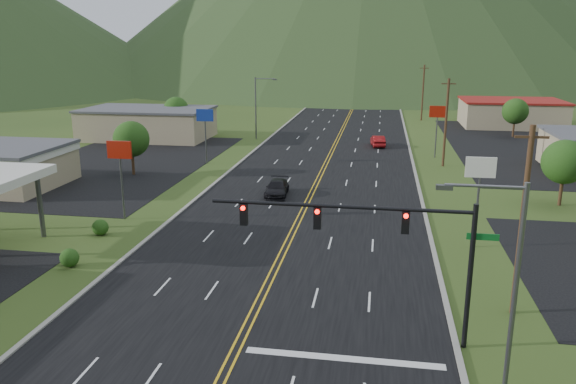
% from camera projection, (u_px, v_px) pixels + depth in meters
% --- Properties ---
extents(traffic_signal, '(13.10, 0.43, 7.00)m').
position_uv_depth(traffic_signal, '(382.00, 235.00, 25.65)').
color(traffic_signal, black).
rests_on(traffic_signal, ground).
extents(streetlight_east, '(3.28, 0.25, 9.00)m').
position_uv_depth(streetlight_east, '(507.00, 280.00, 21.13)').
color(streetlight_east, '#59595E').
rests_on(streetlight_east, ground).
extents(streetlight_west, '(3.28, 0.25, 9.00)m').
position_uv_depth(streetlight_west, '(258.00, 104.00, 81.94)').
color(streetlight_west, '#59595E').
rests_on(streetlight_west, ground).
extents(building_west_far, '(18.40, 11.40, 4.50)m').
position_uv_depth(building_west_far, '(148.00, 123.00, 83.38)').
color(building_west_far, tan).
rests_on(building_west_far, ground).
extents(building_east_far, '(16.40, 12.40, 4.50)m').
position_uv_depth(building_east_far, '(511.00, 113.00, 95.47)').
color(building_east_far, tan).
rests_on(building_east_far, ground).
extents(pole_sign_west_a, '(2.00, 0.18, 6.40)m').
position_uv_depth(pole_sign_west_a, '(120.00, 158.00, 44.22)').
color(pole_sign_west_a, '#59595E').
rests_on(pole_sign_west_a, ground).
extents(pole_sign_west_b, '(2.00, 0.18, 6.40)m').
position_uv_depth(pole_sign_west_b, '(205.00, 121.00, 65.19)').
color(pole_sign_west_b, '#59595E').
rests_on(pole_sign_west_b, ground).
extents(pole_sign_east_a, '(2.00, 0.18, 6.40)m').
position_uv_depth(pole_sign_east_a, '(480.00, 177.00, 38.03)').
color(pole_sign_east_a, '#59595E').
rests_on(pole_sign_east_a, ground).
extents(pole_sign_east_b, '(2.00, 0.18, 6.40)m').
position_uv_depth(pole_sign_east_b, '(437.00, 117.00, 68.53)').
color(pole_sign_east_b, '#59595E').
rests_on(pole_sign_east_b, ground).
extents(tree_west_a, '(3.84, 3.84, 5.82)m').
position_uv_depth(tree_west_a, '(131.00, 139.00, 59.77)').
color(tree_west_a, '#382314').
rests_on(tree_west_a, ground).
extents(tree_west_b, '(3.84, 3.84, 5.82)m').
position_uv_depth(tree_west_b, '(176.00, 109.00, 86.29)').
color(tree_west_b, '#382314').
rests_on(tree_west_b, ground).
extents(tree_east_a, '(3.84, 3.84, 5.82)m').
position_uv_depth(tree_east_a, '(565.00, 162.00, 48.34)').
color(tree_east_a, '#382314').
rests_on(tree_east_a, ground).
extents(tree_east_b, '(3.84, 3.84, 5.82)m').
position_uv_depth(tree_east_b, '(515.00, 111.00, 83.93)').
color(tree_east_b, '#382314').
rests_on(tree_east_b, ground).
extents(utility_pole_a, '(1.60, 0.28, 10.00)m').
position_uv_depth(utility_pole_a, '(522.00, 221.00, 28.40)').
color(utility_pole_a, '#382314').
rests_on(utility_pole_a, ground).
extents(utility_pole_b, '(1.60, 0.28, 10.00)m').
position_uv_depth(utility_pole_b, '(446.00, 122.00, 63.67)').
color(utility_pole_b, '#382314').
rests_on(utility_pole_b, ground).
extents(utility_pole_c, '(1.60, 0.28, 10.00)m').
position_uv_depth(utility_pole_c, '(423.00, 92.00, 101.79)').
color(utility_pole_c, '#382314').
rests_on(utility_pole_c, ground).
extents(utility_pole_d, '(1.60, 0.28, 10.00)m').
position_uv_depth(utility_pole_d, '(412.00, 79.00, 139.91)').
color(utility_pole_d, '#382314').
rests_on(utility_pole_d, ground).
extents(car_dark_mid, '(2.26, 4.95, 1.41)m').
position_uv_depth(car_dark_mid, '(277.00, 189.00, 52.14)').
color(car_dark_mid, black).
rests_on(car_dark_mid, ground).
extents(car_red_far, '(2.19, 4.70, 1.49)m').
position_uv_depth(car_red_far, '(378.00, 141.00, 76.99)').
color(car_red_far, maroon).
rests_on(car_red_far, ground).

